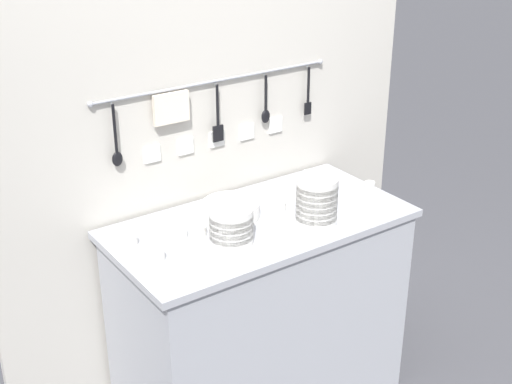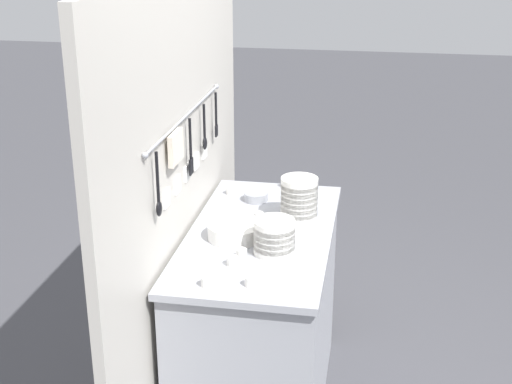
% 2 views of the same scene
% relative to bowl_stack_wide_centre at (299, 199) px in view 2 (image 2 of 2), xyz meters
% --- Properties ---
extents(counter, '(1.24, 0.62, 0.92)m').
position_rel_bowl_stack_wide_centre_xyz_m(counter, '(-0.17, 0.15, -0.56)').
color(counter, '#9EA0A8').
rests_on(counter, ground).
extents(back_wall, '(2.04, 0.08, 2.00)m').
position_rel_bowl_stack_wide_centre_xyz_m(back_wall, '(-0.17, 0.49, -0.02)').
color(back_wall, '#BCB7AD').
rests_on(back_wall, ground).
extents(bowl_stack_wide_centre, '(0.17, 0.17, 0.20)m').
position_rel_bowl_stack_wide_centre_xyz_m(bowl_stack_wide_centre, '(0.00, 0.00, 0.00)').
color(bowl_stack_wide_centre, silver).
rests_on(bowl_stack_wide_centre, counter).
extents(bowl_stack_nested_right, '(0.17, 0.17, 0.15)m').
position_rel_bowl_stack_wide_centre_xyz_m(bowl_stack_nested_right, '(-0.37, 0.06, -0.03)').
color(bowl_stack_nested_right, silver).
rests_on(bowl_stack_nested_right, counter).
extents(plate_stack, '(0.24, 0.24, 0.07)m').
position_rel_bowl_stack_wide_centre_xyz_m(plate_stack, '(-0.25, 0.24, -0.07)').
color(plate_stack, silver).
rests_on(plate_stack, counter).
extents(steel_mixing_bowl, '(0.12, 0.12, 0.04)m').
position_rel_bowl_stack_wide_centre_xyz_m(steel_mixing_bowl, '(0.19, 0.23, -0.08)').
color(steel_mixing_bowl, '#93969E').
rests_on(steel_mixing_bowl, counter).
extents(cup_mid_row, '(0.04, 0.04, 0.04)m').
position_rel_bowl_stack_wide_centre_xyz_m(cup_mid_row, '(-0.04, 0.18, -0.08)').
color(cup_mid_row, silver).
rests_on(cup_mid_row, counter).
extents(cup_by_caddy, '(0.04, 0.04, 0.04)m').
position_rel_bowl_stack_wide_centre_xyz_m(cup_by_caddy, '(-0.51, 0.20, -0.08)').
color(cup_by_caddy, silver).
rests_on(cup_by_caddy, counter).
extents(cup_edge_near, '(0.04, 0.04, 0.04)m').
position_rel_bowl_stack_wide_centre_xyz_m(cup_edge_near, '(-0.43, 0.18, -0.08)').
color(cup_edge_near, silver).
rests_on(cup_edge_near, counter).
extents(cup_front_right, '(0.04, 0.04, 0.04)m').
position_rel_bowl_stack_wide_centre_xyz_m(cup_front_right, '(0.40, 0.12, -0.08)').
color(cup_front_right, silver).
rests_on(cup_front_right, counter).
extents(cup_beside_plates, '(0.04, 0.04, 0.04)m').
position_rel_bowl_stack_wide_centre_xyz_m(cup_beside_plates, '(-0.69, 0.26, -0.08)').
color(cup_beside_plates, silver).
rests_on(cup_beside_plates, counter).
extents(cup_centre, '(0.04, 0.04, 0.04)m').
position_rel_bowl_stack_wide_centre_xyz_m(cup_centre, '(-0.66, 0.10, -0.08)').
color(cup_centre, silver).
rests_on(cup_centre, counter).
extents(cup_back_right, '(0.04, 0.04, 0.04)m').
position_rel_bowl_stack_wide_centre_xyz_m(cup_back_right, '(0.26, 0.37, -0.08)').
color(cup_back_right, silver).
rests_on(cup_back_right, counter).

